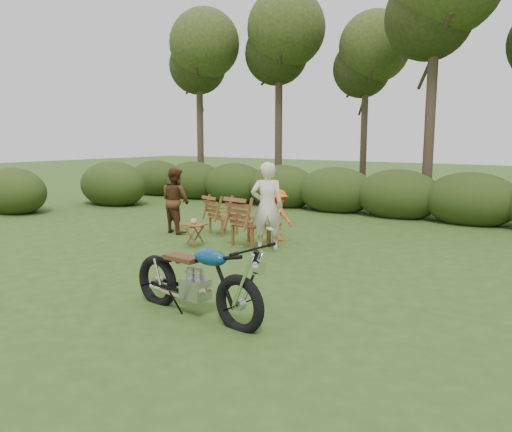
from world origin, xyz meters
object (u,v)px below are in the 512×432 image
Objects in this scene: motorcycle at (196,315)px; lawn_chair_right at (251,246)px; adult_a at (267,250)px; cup at (194,221)px; lawn_chair_left at (224,234)px; child at (278,240)px; side_table at (195,235)px; adult_b at (176,233)px.

motorcycle is 4.26m from lawn_chair_right.
cup is at bearing -12.31° from adult_a.
lawn_chair_left is 1.56m from cup.
motorcycle is 16.19× the size of cup.
child is (-0.33, 0.95, 0.00)m from adult_a.
adult_a is at bearing 22.55° from side_table.
adult_a reaches higher than adult_b.
lawn_chair_left is at bearing 19.07° from child.
motorcycle is at bearing -47.48° from cup.
cup is 1.99m from child.
cup is (-2.84, 3.09, 0.54)m from motorcycle.
adult_a is at bearing 171.60° from lawn_chair_left.
child is (-1.68, 4.63, 0.00)m from motorcycle.
cup is at bearing 156.66° from adult_b.
adult_b is at bearing 141.29° from motorcycle.
child reaches higher than side_table.
motorcycle is at bearing 141.51° from lawn_chair_left.
motorcycle is 4.92m from child.
lawn_chair_right is 8.02× the size of cup.
side_table is at bearing 121.19° from lawn_chair_left.
adult_a reaches higher than lawn_chair_left.
lawn_chair_right is 1.14× the size of lawn_chair_left.
side_table is 0.31× the size of adult_b.
lawn_chair_right is 1.32m from cup.
motorcycle is 3.92m from adult_a.
adult_a is (1.48, 0.58, -0.54)m from cup.
adult_a is (1.83, -0.84, 0.00)m from lawn_chair_left.
adult_b is at bearing 147.68° from side_table.
child is (0.20, 0.80, 0.00)m from lawn_chair_right.
adult_a is at bearing 114.76° from motorcycle.
motorcycle is 5.53m from lawn_chair_left.
cup is (-0.04, 0.02, 0.30)m from side_table.
cup is at bearing 137.07° from motorcycle.
child is (1.12, 1.55, -0.24)m from side_table.
side_table is 0.27× the size of adult_a.
cup is 0.07× the size of adult_a.
lawn_chair_right reaches higher than side_table.
motorcycle is 4.43× the size of side_table.
cup reaches higher than child.
adult_b is (-4.22, 3.98, 0.00)m from motorcycle.
lawn_chair_right is at bearing 168.29° from lawn_chair_left.
cup reaches higher than lawn_chair_left.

